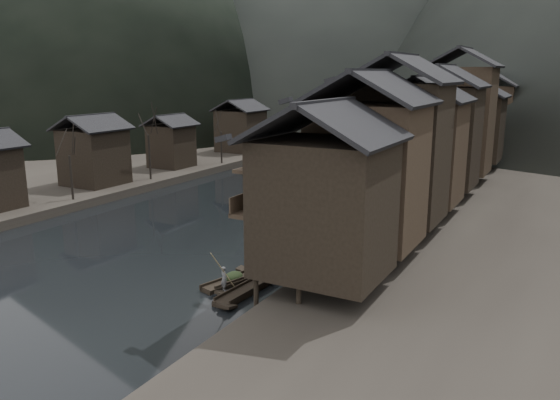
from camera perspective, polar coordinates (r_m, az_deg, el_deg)
The scene contains 12 objects.
water at distance 48.21m, azimuth -10.58°, elevation -3.86°, with size 300.00×300.00×0.00m, color black.
left_bank at distance 100.19m, azimuth -11.74°, elevation 5.25°, with size 40.00×200.00×1.20m, color #2D2823.
stilt_houses at distance 56.53m, azimuth 16.27°, elevation 7.72°, with size 9.00×67.60×16.95m.
left_houses at distance 75.24m, azimuth -13.25°, elevation 6.51°, with size 8.10×53.20×8.73m.
bare_trees at distance 65.22m, azimuth -17.13°, elevation 6.14°, with size 3.97×42.21×7.95m.
moored_sampans at distance 54.86m, azimuth 8.99°, elevation -1.49°, with size 3.01×49.28×0.47m.
midriver_boats at distance 82.06m, azimuth 7.24°, elevation 3.43°, with size 9.16×17.81×0.44m.
stone_bridge at distance 111.80m, azimuth 13.47°, elevation 8.29°, with size 40.00×6.00×9.00m.
hero_sampan at distance 37.42m, azimuth -4.96°, elevation -8.41°, with size 2.31×5.18×0.44m.
cargo_heap at distance 37.42m, azimuth -4.86°, elevation -7.47°, with size 1.13×1.48×0.68m, color black.
boatman at distance 35.44m, azimuth -5.88°, elevation -7.84°, with size 0.61×0.40×1.67m, color slate.
bamboo_pole at distance 34.51m, azimuth -5.70°, elevation -3.99°, with size 0.06×0.06×3.92m, color #8C7A51.
Camera 1 is at (29.52, -35.47, 13.94)m, focal length 35.00 mm.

